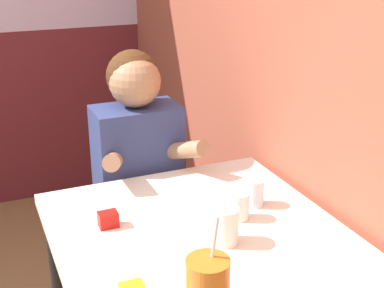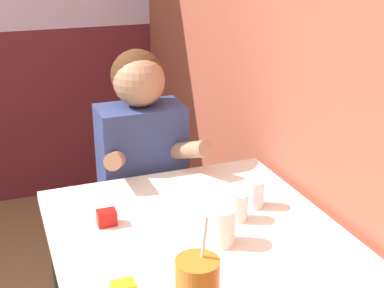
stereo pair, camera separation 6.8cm
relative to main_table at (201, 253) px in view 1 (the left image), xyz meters
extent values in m
cube|color=#9E4C38|center=(0.50, 0.86, 0.64)|extent=(0.06, 4.41, 2.70)
cube|color=beige|center=(0.00, 0.00, 0.05)|extent=(0.87, 0.95, 0.04)
cylinder|color=black|center=(0.40, 0.43, -0.34)|extent=(0.04, 0.04, 0.74)
cube|color=navy|center=(-0.01, 0.61, -0.47)|extent=(0.31, 0.20, 0.46)
cube|color=navy|center=(-0.01, 0.61, 0.03)|extent=(0.34, 0.20, 0.55)
sphere|color=#472814|center=(-0.01, 0.64, 0.42)|extent=(0.21, 0.21, 0.21)
sphere|color=#9E7051|center=(-0.01, 0.61, 0.41)|extent=(0.20, 0.20, 0.20)
cylinder|color=#9E7051|center=(-0.14, 0.47, 0.15)|extent=(0.14, 0.27, 0.15)
cylinder|color=#9E7051|center=(0.13, 0.47, 0.15)|extent=(0.14, 0.27, 0.15)
cylinder|color=white|center=(-0.13, -0.36, 0.28)|extent=(0.01, 0.04, 0.14)
cylinder|color=silver|center=(0.24, 0.10, 0.12)|extent=(0.07, 0.07, 0.09)
cylinder|color=silver|center=(0.15, 0.04, 0.12)|extent=(0.07, 0.07, 0.09)
cylinder|color=silver|center=(0.04, -0.08, 0.13)|extent=(0.08, 0.08, 0.11)
cube|color=#B7140F|center=(-0.25, 0.15, 0.10)|extent=(0.06, 0.04, 0.05)
camera|label=1|loc=(-0.59, -1.31, 0.92)|focal=50.00mm
camera|label=2|loc=(-0.53, -1.33, 0.92)|focal=50.00mm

